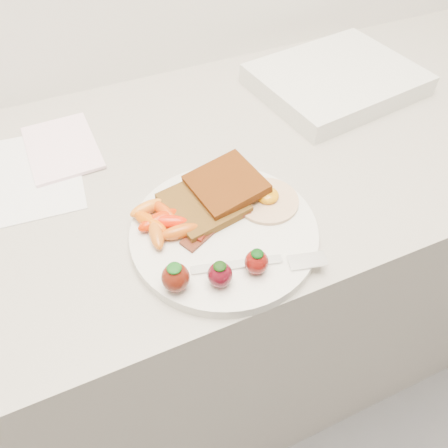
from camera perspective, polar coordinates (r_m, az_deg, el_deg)
name	(u,v)px	position (r m, az deg, el deg)	size (l,w,h in m)	color
counter	(202,302)	(1.10, -2.94, -10.15)	(2.00, 0.60, 0.90)	gray
plate	(224,233)	(0.63, 0.00, -1.13)	(0.27, 0.27, 0.02)	silver
toast_lower	(203,204)	(0.65, -2.70, 2.66)	(0.11, 0.11, 0.01)	#4F3414
toast_upper	(226,184)	(0.66, 0.28, 5.26)	(0.10, 0.10, 0.01)	black
fried_egg	(267,199)	(0.66, 5.66, 3.24)	(0.12, 0.12, 0.02)	beige
bacon_strips	(212,220)	(0.63, -1.54, 0.49)	(0.12, 0.09, 0.01)	#370F05
baby_carrots	(160,222)	(0.63, -8.32, 0.32)	(0.09, 0.10, 0.02)	red
strawberries	(212,272)	(0.55, -1.60, -6.27)	(0.14, 0.05, 0.04)	#501309
fork	(269,262)	(0.59, 5.91, -5.02)	(0.18, 0.07, 0.00)	silver
paper_sheet	(30,174)	(0.80, -24.05, 5.93)	(0.16, 0.22, 0.00)	white
notepad	(62,147)	(0.83, -20.43, 9.38)	(0.11, 0.17, 0.01)	white
appliance	(336,80)	(0.95, 14.44, 17.78)	(0.31, 0.24, 0.04)	silver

